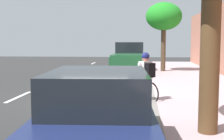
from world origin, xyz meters
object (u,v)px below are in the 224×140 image
(parked_sedan_dark_blue_second, at_px, (98,117))
(parked_pickup_green_mid, at_px, (129,59))
(bicycle_at_curb, at_px, (139,90))
(street_tree_far_end, at_px, (164,17))
(cyclist_with_backpack, at_px, (146,73))

(parked_sedan_dark_blue_second, bearing_deg, parked_pickup_green_mid, 90.23)
(bicycle_at_curb, distance_m, street_tree_far_end, 9.74)
(parked_sedan_dark_blue_second, height_order, parked_pickup_green_mid, parked_pickup_green_mid)
(cyclist_with_backpack, height_order, street_tree_far_end, street_tree_far_end)
(cyclist_with_backpack, bearing_deg, parked_pickup_green_mid, 95.72)
(parked_pickup_green_mid, bearing_deg, parked_sedan_dark_blue_second, -89.77)
(bicycle_at_curb, distance_m, cyclist_with_backpack, 0.81)
(parked_sedan_dark_blue_second, xyz_separation_m, parked_pickup_green_mid, (-0.05, 13.54, 0.15))
(bicycle_at_curb, height_order, cyclist_with_backpack, cyclist_with_backpack)
(cyclist_with_backpack, bearing_deg, parked_sedan_dark_blue_second, -100.58)
(parked_pickup_green_mid, height_order, cyclist_with_backpack, parked_pickup_green_mid)
(parked_sedan_dark_blue_second, relative_size, bicycle_at_curb, 3.45)
(cyclist_with_backpack, bearing_deg, bicycle_at_curb, 115.00)
(parked_sedan_dark_blue_second, relative_size, parked_pickup_green_mid, 0.85)
(parked_sedan_dark_blue_second, xyz_separation_m, street_tree_far_end, (2.05, 14.13, 2.74))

